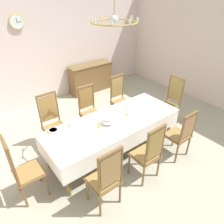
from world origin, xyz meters
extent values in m
cube|color=#A8A58F|center=(0.00, 0.00, -0.02)|extent=(7.09, 5.85, 0.04)
cube|color=beige|center=(0.00, 2.96, 1.61)|extent=(7.09, 0.08, 3.22)
cube|color=beige|center=(3.58, 0.00, 1.61)|extent=(0.08, 5.85, 3.22)
cylinder|color=brown|center=(-1.27, -0.58, 0.36)|extent=(0.07, 0.07, 0.72)
cylinder|color=brown|center=(1.27, -0.58, 0.36)|extent=(0.07, 0.07, 0.72)
cylinder|color=brown|center=(-1.27, 0.23, 0.36)|extent=(0.07, 0.07, 0.72)
cylinder|color=brown|center=(1.27, 0.23, 0.36)|extent=(0.07, 0.07, 0.72)
cube|color=brown|center=(0.00, -0.18, 0.68)|extent=(2.62, 0.89, 0.08)
cube|color=brown|center=(0.00, -0.18, 0.73)|extent=(2.74, 1.01, 0.03)
cube|color=white|center=(0.00, -0.18, 0.75)|extent=(2.76, 1.03, 0.00)
cube|color=white|center=(0.00, -0.69, 0.57)|extent=(2.76, 0.00, 0.35)
cube|color=white|center=(0.00, 0.33, 0.57)|extent=(2.76, 0.00, 0.35)
cube|color=white|center=(-1.37, -0.18, 0.57)|extent=(0.00, 1.03, 0.35)
cube|color=white|center=(1.37, -0.18, 0.57)|extent=(0.00, 1.03, 0.35)
cylinder|color=brown|center=(-1.06, -0.84, 0.23)|extent=(0.04, 0.04, 0.46)
cylinder|color=brown|center=(-0.68, -0.84, 0.23)|extent=(0.04, 0.04, 0.46)
cylinder|color=brown|center=(-1.06, -1.20, 0.23)|extent=(0.04, 0.04, 0.46)
cylinder|color=brown|center=(-0.68, -1.20, 0.23)|extent=(0.04, 0.04, 0.46)
cube|color=brown|center=(-0.87, -1.02, 0.47)|extent=(0.44, 0.42, 0.03)
cube|color=olive|center=(-0.87, -1.02, 0.50)|extent=(0.40, 0.38, 0.02)
cylinder|color=brown|center=(-1.07, -1.21, 0.83)|extent=(0.03, 0.03, 0.68)
cylinder|color=brown|center=(-0.68, -1.21, 0.83)|extent=(0.03, 0.03, 0.68)
cube|color=olive|center=(-0.87, -1.21, 0.86)|extent=(0.34, 0.02, 0.52)
cube|color=brown|center=(-0.87, -1.21, 1.17)|extent=(0.40, 0.04, 0.04)
cylinder|color=brown|center=(-0.68, 0.49, 0.23)|extent=(0.04, 0.04, 0.46)
cylinder|color=brown|center=(-1.06, 0.49, 0.23)|extent=(0.04, 0.04, 0.46)
cylinder|color=brown|center=(-0.68, 0.85, 0.23)|extent=(0.04, 0.04, 0.46)
cylinder|color=brown|center=(-1.06, 0.85, 0.23)|extent=(0.04, 0.04, 0.46)
cube|color=brown|center=(-0.87, 0.67, 0.47)|extent=(0.44, 0.42, 0.03)
cube|color=olive|center=(-0.87, 0.67, 0.50)|extent=(0.40, 0.38, 0.02)
cylinder|color=brown|center=(-0.68, 0.86, 0.84)|extent=(0.03, 0.03, 0.71)
cylinder|color=brown|center=(-1.07, 0.86, 0.84)|extent=(0.03, 0.03, 0.71)
cube|color=olive|center=(-0.87, 0.86, 0.88)|extent=(0.34, 0.02, 0.54)
cube|color=brown|center=(-0.87, 0.86, 1.20)|extent=(0.40, 0.04, 0.04)
cylinder|color=brown|center=(-0.17, -0.84, 0.23)|extent=(0.04, 0.04, 0.46)
cylinder|color=brown|center=(0.21, -0.84, 0.23)|extent=(0.04, 0.04, 0.46)
cylinder|color=brown|center=(-0.17, -1.20, 0.23)|extent=(0.04, 0.04, 0.46)
cylinder|color=brown|center=(0.21, -1.20, 0.23)|extent=(0.04, 0.04, 0.46)
cube|color=brown|center=(0.02, -1.02, 0.47)|extent=(0.44, 0.42, 0.03)
cube|color=olive|center=(0.02, -1.02, 0.50)|extent=(0.40, 0.38, 0.02)
cylinder|color=brown|center=(-0.17, -1.21, 0.81)|extent=(0.03, 0.03, 0.66)
cylinder|color=brown|center=(0.22, -1.21, 0.81)|extent=(0.03, 0.03, 0.66)
cube|color=olive|center=(0.02, -1.21, 0.85)|extent=(0.34, 0.02, 0.50)
cube|color=brown|center=(0.02, -1.21, 1.14)|extent=(0.40, 0.04, 0.04)
cylinder|color=brown|center=(0.21, 0.49, 0.23)|extent=(0.04, 0.04, 0.46)
cylinder|color=brown|center=(-0.17, 0.49, 0.23)|extent=(0.04, 0.04, 0.46)
cylinder|color=brown|center=(0.21, 0.85, 0.23)|extent=(0.04, 0.04, 0.46)
cylinder|color=brown|center=(-0.17, 0.85, 0.23)|extent=(0.04, 0.04, 0.46)
cube|color=brown|center=(0.02, 0.67, 0.47)|extent=(0.44, 0.42, 0.03)
cube|color=olive|center=(0.02, 0.67, 0.50)|extent=(0.40, 0.38, 0.02)
cylinder|color=brown|center=(0.22, 0.86, 0.80)|extent=(0.03, 0.03, 0.63)
cylinder|color=brown|center=(-0.17, 0.86, 0.80)|extent=(0.03, 0.03, 0.63)
cube|color=olive|center=(0.02, 0.86, 0.83)|extent=(0.34, 0.02, 0.48)
cube|color=brown|center=(0.02, 0.86, 1.12)|extent=(0.40, 0.04, 0.04)
cylinder|color=brown|center=(0.74, -0.84, 0.23)|extent=(0.04, 0.04, 0.46)
cylinder|color=brown|center=(1.12, -0.84, 0.23)|extent=(0.04, 0.04, 0.46)
cylinder|color=brown|center=(0.74, -1.20, 0.23)|extent=(0.04, 0.04, 0.46)
cylinder|color=brown|center=(1.12, -1.20, 0.23)|extent=(0.04, 0.04, 0.46)
cube|color=brown|center=(0.93, -1.02, 0.47)|extent=(0.44, 0.42, 0.03)
cube|color=olive|center=(0.93, -1.02, 0.50)|extent=(0.40, 0.38, 0.02)
cylinder|color=brown|center=(0.73, -1.21, 0.77)|extent=(0.03, 0.03, 0.56)
cylinder|color=brown|center=(1.12, -1.21, 0.77)|extent=(0.03, 0.03, 0.56)
cube|color=#956741|center=(0.93, -1.21, 0.79)|extent=(0.34, 0.02, 0.43)
cube|color=brown|center=(0.93, -1.21, 1.05)|extent=(0.40, 0.04, 0.04)
cylinder|color=brown|center=(1.12, 0.49, 0.23)|extent=(0.04, 0.04, 0.46)
cylinder|color=brown|center=(0.74, 0.49, 0.23)|extent=(0.04, 0.04, 0.46)
cylinder|color=brown|center=(1.12, 0.85, 0.23)|extent=(0.04, 0.04, 0.46)
cylinder|color=brown|center=(0.74, 0.85, 0.23)|extent=(0.04, 0.04, 0.46)
cube|color=brown|center=(0.93, 0.67, 0.47)|extent=(0.44, 0.42, 0.03)
cube|color=olive|center=(0.93, 0.67, 0.50)|extent=(0.40, 0.38, 0.02)
cylinder|color=brown|center=(1.12, 0.86, 0.82)|extent=(0.03, 0.03, 0.66)
cylinder|color=brown|center=(0.73, 0.86, 0.82)|extent=(0.03, 0.03, 0.66)
cube|color=olive|center=(0.93, 0.86, 0.85)|extent=(0.34, 0.02, 0.50)
cube|color=brown|center=(0.93, 0.86, 1.15)|extent=(0.40, 0.04, 0.04)
cylinder|color=brown|center=(-1.53, 0.01, 0.23)|extent=(0.04, 0.04, 0.46)
cylinder|color=brown|center=(-1.53, -0.37, 0.23)|extent=(0.04, 0.04, 0.46)
cylinder|color=brown|center=(-1.89, 0.01, 0.23)|extent=(0.04, 0.04, 0.46)
cylinder|color=brown|center=(-1.89, -0.37, 0.23)|extent=(0.04, 0.04, 0.46)
cube|color=brown|center=(-1.71, -0.18, 0.47)|extent=(0.42, 0.44, 0.03)
cube|color=olive|center=(-1.71, -0.18, 0.50)|extent=(0.38, 0.40, 0.02)
cylinder|color=brown|center=(-1.90, 0.02, 0.84)|extent=(0.03, 0.03, 0.70)
cylinder|color=brown|center=(-1.90, -0.37, 0.84)|extent=(0.03, 0.03, 0.70)
cube|color=olive|center=(-1.90, -0.18, 0.87)|extent=(0.02, 0.34, 0.53)
cube|color=brown|center=(-1.90, -0.18, 1.19)|extent=(0.04, 0.40, 0.04)
cylinder|color=brown|center=(1.53, -0.37, 0.23)|extent=(0.04, 0.04, 0.46)
cylinder|color=brown|center=(1.53, 0.01, 0.23)|extent=(0.04, 0.04, 0.46)
cylinder|color=brown|center=(1.89, -0.37, 0.23)|extent=(0.04, 0.04, 0.46)
cylinder|color=brown|center=(1.89, 0.01, 0.23)|extent=(0.04, 0.04, 0.46)
cube|color=brown|center=(1.71, -0.18, 0.47)|extent=(0.42, 0.44, 0.03)
cube|color=olive|center=(1.71, -0.18, 0.50)|extent=(0.38, 0.40, 0.02)
cylinder|color=brown|center=(1.90, -0.37, 0.84)|extent=(0.03, 0.03, 0.71)
cylinder|color=brown|center=(1.90, 0.02, 0.84)|extent=(0.03, 0.03, 0.71)
cube|color=olive|center=(1.90, -0.18, 0.87)|extent=(0.02, 0.34, 0.54)
cube|color=brown|center=(1.90, -0.18, 1.19)|extent=(0.04, 0.40, 0.04)
cylinder|color=white|center=(-0.14, -0.18, 0.76)|extent=(0.15, 0.15, 0.02)
ellipsoid|color=white|center=(-0.14, -0.18, 0.83)|extent=(0.26, 0.26, 0.12)
ellipsoid|color=white|center=(-0.14, -0.18, 0.90)|extent=(0.24, 0.24, 0.09)
sphere|color=maroon|center=(-0.14, -0.18, 0.95)|extent=(0.03, 0.03, 0.03)
cylinder|color=gold|center=(-0.36, -0.18, 0.76)|extent=(0.07, 0.07, 0.02)
cylinder|color=gold|center=(-0.36, -0.18, 0.89)|extent=(0.02, 0.02, 0.25)
cone|color=gold|center=(-0.36, -0.18, 1.03)|extent=(0.04, 0.04, 0.02)
cylinder|color=silver|center=(-0.36, -0.18, 1.09)|extent=(0.02, 0.02, 0.10)
cylinder|color=gold|center=(0.36, -0.18, 0.76)|extent=(0.07, 0.07, 0.02)
cylinder|color=gold|center=(0.36, -0.18, 0.88)|extent=(0.02, 0.02, 0.24)
cone|color=gold|center=(0.36, -0.18, 1.01)|extent=(0.04, 0.04, 0.02)
cylinder|color=silver|center=(0.36, -0.18, 1.07)|extent=(0.02, 0.02, 0.10)
cylinder|color=white|center=(-0.67, 0.23, 0.77)|extent=(0.19, 0.19, 0.04)
cylinder|color=white|center=(-0.67, 0.23, 0.77)|extent=(0.16, 0.16, 0.03)
torus|color=maroon|center=(-0.67, 0.23, 0.78)|extent=(0.19, 0.19, 0.01)
cylinder|color=white|center=(-1.07, 0.23, 0.77)|extent=(0.17, 0.17, 0.04)
cylinder|color=white|center=(-1.07, 0.23, 0.78)|extent=(0.14, 0.14, 0.03)
torus|color=maroon|center=(-1.07, 0.23, 0.79)|extent=(0.17, 0.17, 0.01)
cube|color=gold|center=(-0.79, 0.20, 0.75)|extent=(0.04, 0.14, 0.00)
ellipsoid|color=gold|center=(-0.81, 0.28, 0.76)|extent=(0.03, 0.05, 0.01)
cube|color=gold|center=(-1.19, 0.19, 0.75)|extent=(0.04, 0.14, 0.00)
ellipsoid|color=gold|center=(-1.17, 0.28, 0.76)|extent=(0.03, 0.05, 0.01)
cube|color=brown|center=(1.28, 2.64, 0.44)|extent=(1.40, 0.44, 0.88)
cube|color=brown|center=(1.28, 2.64, 0.89)|extent=(1.44, 0.48, 0.02)
cube|color=brown|center=(1.63, 2.87, 0.44)|extent=(0.59, 0.01, 0.70)
cube|color=brown|center=(0.93, 2.87, 0.44)|extent=(0.59, 0.01, 0.70)
cylinder|color=#D1B251|center=(-0.58, 2.89, 2.27)|extent=(0.35, 0.05, 0.35)
cylinder|color=white|center=(-0.58, 2.87, 2.27)|extent=(0.32, 0.01, 0.32)
cube|color=black|center=(-0.58, 2.86, 2.31)|extent=(0.01, 0.00, 0.09)
cube|color=black|center=(-0.54, 2.86, 2.27)|extent=(0.13, 0.00, 0.01)
sphere|color=white|center=(0.00, -0.18, 2.57)|extent=(0.12, 0.12, 0.12)
torus|color=gold|center=(0.00, -0.18, 2.53)|extent=(0.71, 0.71, 0.02)
cylinder|color=silver|center=(0.35, -0.18, 2.57)|extent=(0.04, 0.04, 0.06)
cylinder|color=silver|center=(0.24, 0.07, 2.57)|extent=(0.04, 0.04, 0.06)
cylinder|color=silver|center=(0.00, 0.17, 2.57)|extent=(0.04, 0.04, 0.06)
cylinder|color=silver|center=(-0.24, 0.07, 2.57)|extent=(0.04, 0.04, 0.06)
cylinder|color=silver|center=(-0.35, -0.18, 2.57)|extent=(0.04, 0.04, 0.06)
cylinder|color=silver|center=(-0.24, -0.42, 2.57)|extent=(0.04, 0.04, 0.06)
cylinder|color=silver|center=(0.00, -0.52, 2.57)|extent=(0.04, 0.04, 0.06)
cylinder|color=silver|center=(0.24, -0.42, 2.57)|extent=(0.04, 0.04, 0.06)
camera|label=1|loc=(-2.07, -2.77, 2.97)|focal=32.90mm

